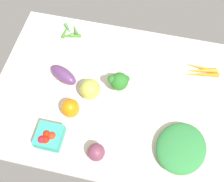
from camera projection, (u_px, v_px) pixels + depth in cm
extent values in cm
cube|color=beige|center=(112.00, 94.00, 123.22)|extent=(104.00, 76.00, 2.00)
ellipsoid|color=orange|center=(70.00, 108.00, 114.04)|extent=(8.83, 8.83, 8.86)
cylinder|color=#92CA73|center=(119.00, 87.00, 121.57)|extent=(2.85, 2.85, 3.93)
sphere|color=#2A7127|center=(119.00, 81.00, 117.27)|extent=(7.75, 7.75, 7.75)
sphere|color=#2B6E29|center=(112.00, 79.00, 116.22)|extent=(3.75, 3.75, 3.75)
sphere|color=#236B27|center=(126.00, 79.00, 117.73)|extent=(3.17, 3.17, 3.17)
sphere|color=#2E7720|center=(114.00, 77.00, 118.51)|extent=(2.83, 2.83, 2.83)
cone|color=orange|center=(201.00, 68.00, 127.49)|extent=(15.59, 3.33, 2.03)
cone|color=orange|center=(201.00, 71.00, 126.34)|extent=(14.05, 5.83, 2.61)
cone|color=orange|center=(200.00, 74.00, 125.70)|extent=(16.66, 5.19, 2.03)
sphere|color=#A2AE46|center=(90.00, 89.00, 118.20)|extent=(8.99, 8.99, 8.99)
ellipsoid|color=#5A3566|center=(63.00, 75.00, 123.25)|extent=(15.33, 11.68, 6.13)
cube|color=teal|center=(50.00, 137.00, 110.13)|extent=(10.18, 10.18, 5.32)
sphere|color=red|center=(42.00, 140.00, 107.14)|extent=(3.20, 3.20, 3.20)
sphere|color=red|center=(52.00, 136.00, 108.06)|extent=(3.37, 3.37, 3.37)
sphere|color=red|center=(47.00, 134.00, 108.57)|extent=(3.22, 3.22, 3.22)
sphere|color=red|center=(46.00, 140.00, 107.13)|extent=(3.27, 3.27, 3.27)
ellipsoid|color=#2F7E3D|center=(181.00, 148.00, 107.90)|extent=(25.23, 26.74, 5.47)
sphere|color=brown|center=(97.00, 152.00, 106.28)|extent=(6.99, 6.99, 6.99)
cone|color=#448431|center=(72.00, 34.00, 137.34)|extent=(8.14, 7.27, 1.23)
cone|color=#41862D|center=(65.00, 31.00, 137.82)|extent=(2.18, 8.19, 1.73)
cone|color=#498738|center=(75.00, 29.00, 138.18)|extent=(4.74, 6.71, 1.93)
cone|color=#41812B|center=(71.00, 36.00, 136.25)|extent=(9.49, 4.62, 1.83)
cone|color=#439144|center=(68.00, 29.00, 138.52)|extent=(5.73, 6.16, 1.86)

